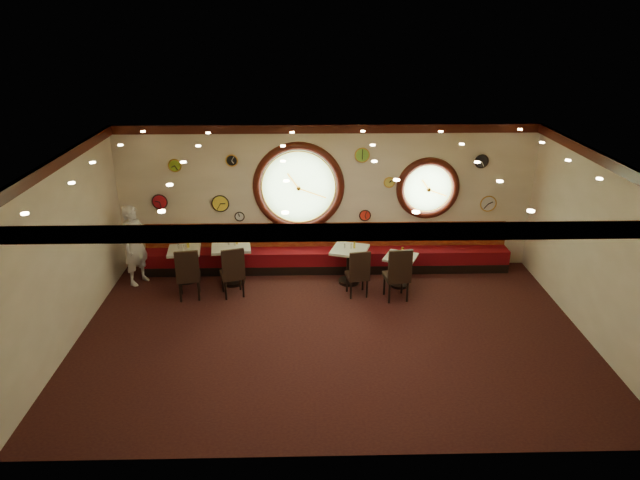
{
  "coord_description": "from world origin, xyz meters",
  "views": [
    {
      "loc": [
        -0.43,
        -8.82,
        5.4
      ],
      "look_at": [
        -0.19,
        0.8,
        1.5
      ],
      "focal_mm": 32.0,
      "sensor_mm": 36.0,
      "label": 1
    }
  ],
  "objects_px": {
    "table_a": "(185,261)",
    "condiment_c_bottle": "(354,245)",
    "condiment_d_salt": "(399,254)",
    "condiment_d_bottle": "(402,251)",
    "table_d": "(400,267)",
    "condiment_a_bottle": "(188,244)",
    "condiment_a_salt": "(178,246)",
    "condiment_d_pepper": "(404,256)",
    "table_b": "(232,259)",
    "condiment_a_pepper": "(184,247)",
    "chair_d": "(398,271)",
    "condiment_b_pepper": "(235,243)",
    "chair_b": "(233,269)",
    "condiment_b_salt": "(229,243)",
    "condiment_c_salt": "(345,246)",
    "table_c": "(349,261)",
    "chair_a": "(188,271)",
    "chair_c": "(358,271)",
    "waiter": "(135,245)",
    "condiment_c_pepper": "(351,246)",
    "condiment_b_bottle": "(237,240)"
  },
  "relations": [
    {
      "from": "table_b",
      "to": "condiment_a_pepper",
      "type": "bearing_deg",
      "value": 174.19
    },
    {
      "from": "table_a",
      "to": "condiment_c_bottle",
      "type": "relative_size",
      "value": 5.12
    },
    {
      "from": "chair_d",
      "to": "condiment_a_bottle",
      "type": "relative_size",
      "value": 4.15
    },
    {
      "from": "table_b",
      "to": "condiment_b_bottle",
      "type": "relative_size",
      "value": 5.83
    },
    {
      "from": "chair_c",
      "to": "condiment_c_bottle",
      "type": "height_order",
      "value": "chair_c"
    },
    {
      "from": "chair_d",
      "to": "condiment_a_bottle",
      "type": "xyz_separation_m",
      "value": [
        -4.3,
        1.09,
        0.17
      ]
    },
    {
      "from": "chair_d",
      "to": "condiment_b_bottle",
      "type": "bearing_deg",
      "value": 156.2
    },
    {
      "from": "condiment_b_salt",
      "to": "condiment_a_bottle",
      "type": "distance_m",
      "value": 0.92
    },
    {
      "from": "chair_b",
      "to": "condiment_a_pepper",
      "type": "distance_m",
      "value": 1.33
    },
    {
      "from": "chair_d",
      "to": "condiment_c_bottle",
      "type": "xyz_separation_m",
      "value": [
        -0.8,
        0.85,
        0.21
      ]
    },
    {
      "from": "table_c",
      "to": "table_a",
      "type": "bearing_deg",
      "value": 177.23
    },
    {
      "from": "condiment_b_pepper",
      "to": "condiment_d_bottle",
      "type": "distance_m",
      "value": 3.47
    },
    {
      "from": "condiment_b_salt",
      "to": "condiment_d_bottle",
      "type": "distance_m",
      "value": 3.6
    },
    {
      "from": "condiment_c_pepper",
      "to": "condiment_c_bottle",
      "type": "xyz_separation_m",
      "value": [
        0.07,
        0.02,
        0.02
      ]
    },
    {
      "from": "table_a",
      "to": "chair_d",
      "type": "xyz_separation_m",
      "value": [
        4.36,
        -0.99,
        0.18
      ]
    },
    {
      "from": "condiment_a_salt",
      "to": "table_d",
      "type": "bearing_deg",
      "value": -4.75
    },
    {
      "from": "condiment_b_pepper",
      "to": "condiment_a_bottle",
      "type": "relative_size",
      "value": 0.58
    },
    {
      "from": "condiment_d_salt",
      "to": "condiment_d_bottle",
      "type": "relative_size",
      "value": 0.51
    },
    {
      "from": "condiment_c_salt",
      "to": "chair_d",
      "type": "bearing_deg",
      "value": -40.93
    },
    {
      "from": "table_a",
      "to": "chair_b",
      "type": "xyz_separation_m",
      "value": [
        1.1,
        -0.75,
        0.15
      ]
    },
    {
      "from": "condiment_a_salt",
      "to": "condiment_d_pepper",
      "type": "bearing_deg",
      "value": -5.6
    },
    {
      "from": "chair_c",
      "to": "condiment_a_pepper",
      "type": "height_order",
      "value": "chair_c"
    },
    {
      "from": "chair_d",
      "to": "condiment_d_bottle",
      "type": "bearing_deg",
      "value": 67.29
    },
    {
      "from": "chair_a",
      "to": "condiment_c_salt",
      "type": "bearing_deg",
      "value": 3.41
    },
    {
      "from": "table_d",
      "to": "condiment_b_salt",
      "type": "xyz_separation_m",
      "value": [
        -3.56,
        0.23,
        0.5
      ]
    },
    {
      "from": "condiment_a_salt",
      "to": "condiment_a_bottle",
      "type": "xyz_separation_m",
      "value": [
        0.19,
        0.06,
        0.03
      ]
    },
    {
      "from": "condiment_b_salt",
      "to": "condiment_d_bottle",
      "type": "relative_size",
      "value": 0.58
    },
    {
      "from": "chair_c",
      "to": "condiment_c_bottle",
      "type": "distance_m",
      "value": 0.72
    },
    {
      "from": "chair_c",
      "to": "waiter",
      "type": "distance_m",
      "value": 4.66
    },
    {
      "from": "table_d",
      "to": "condiment_a_salt",
      "type": "bearing_deg",
      "value": 175.25
    },
    {
      "from": "table_c",
      "to": "chair_c",
      "type": "xyz_separation_m",
      "value": [
        0.13,
        -0.64,
        0.08
      ]
    },
    {
      "from": "chair_d",
      "to": "condiment_b_pepper",
      "type": "bearing_deg",
      "value": 157.8
    },
    {
      "from": "condiment_b_pepper",
      "to": "condiment_c_salt",
      "type": "bearing_deg",
      "value": 0.73
    },
    {
      "from": "condiment_b_pepper",
      "to": "condiment_d_bottle",
      "type": "bearing_deg",
      "value": -2.24
    },
    {
      "from": "condiment_a_pepper",
      "to": "waiter",
      "type": "bearing_deg",
      "value": -178.0
    },
    {
      "from": "table_a",
      "to": "condiment_a_pepper",
      "type": "relative_size",
      "value": 7.06
    },
    {
      "from": "chair_c",
      "to": "condiment_a_salt",
      "type": "xyz_separation_m",
      "value": [
        -3.72,
        0.85,
        0.21
      ]
    },
    {
      "from": "condiment_a_pepper",
      "to": "condiment_a_salt",
      "type": "bearing_deg",
      "value": 157.91
    },
    {
      "from": "chair_a",
      "to": "chair_d",
      "type": "height_order",
      "value": "chair_d"
    },
    {
      "from": "table_c",
      "to": "chair_c",
      "type": "distance_m",
      "value": 0.66
    },
    {
      "from": "chair_d",
      "to": "condiment_c_salt",
      "type": "xyz_separation_m",
      "value": [
        -1.0,
        0.87,
        0.18
      ]
    },
    {
      "from": "chair_a",
      "to": "condiment_b_salt",
      "type": "xyz_separation_m",
      "value": [
        0.73,
        0.73,
        0.3
      ]
    },
    {
      "from": "condiment_c_pepper",
      "to": "condiment_b_bottle",
      "type": "bearing_deg",
      "value": 177.71
    },
    {
      "from": "table_b",
      "to": "table_c",
      "type": "height_order",
      "value": "table_b"
    },
    {
      "from": "table_d",
      "to": "condiment_a_bottle",
      "type": "relative_size",
      "value": 4.84
    },
    {
      "from": "table_d",
      "to": "condiment_c_salt",
      "type": "relative_size",
      "value": 9.22
    },
    {
      "from": "table_b",
      "to": "condiment_a_bottle",
      "type": "relative_size",
      "value": 5.32
    },
    {
      "from": "chair_b",
      "to": "condiment_a_bottle",
      "type": "xyz_separation_m",
      "value": [
        -1.03,
        0.85,
        0.2
      ]
    },
    {
      "from": "condiment_c_salt",
      "to": "chair_b",
      "type": "bearing_deg",
      "value": -164.56
    },
    {
      "from": "condiment_c_pepper",
      "to": "condiment_a_bottle",
      "type": "bearing_deg",
      "value": 175.6
    }
  ]
}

